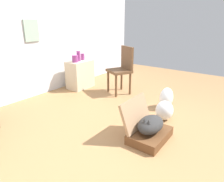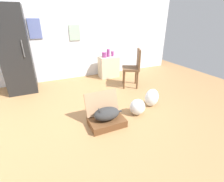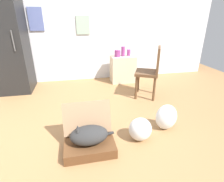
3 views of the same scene
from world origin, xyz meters
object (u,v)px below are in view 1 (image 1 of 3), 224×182
Objects in this scene: cat at (150,124)px; side_table at (80,74)px; chair at (122,68)px; vase_tall at (75,59)px; plastic_bag_clear at (166,98)px; vase_round at (79,56)px; suitcase_base at (150,135)px; vase_short at (83,57)px; plastic_bag_white at (164,110)px.

side_table is at bearing 65.89° from cat.
chair is at bearing 45.27° from cat.
plastic_bag_clear is at bearing -83.75° from vase_tall.
vase_round is at bearing 13.90° from vase_tall.
side_table is at bearing 92.23° from plastic_bag_clear.
cat is 0.84× the size of side_table.
suitcase_base is 2.56m from vase_short.
side_table is 0.63× the size of chair.
cat is 1.40× the size of plastic_bag_clear.
plastic_bag_clear is 1.70× the size of vase_round.
plastic_bag_clear is 2.51× the size of vase_tall.
chair reaches higher than side_table.
side_table is 0.40m from vase_tall.
plastic_bag_white is 2.07× the size of vase_short.
vase_tall is (0.21, 2.10, 0.52)m from plastic_bag_white.
plastic_bag_clear is at bearing -91.71° from vase_short.
vase_round is (0.14, 0.03, 0.03)m from vase_tall.
vase_round is 1.00m from chair.
side_table is 0.41m from vase_round.
vase_tall is at bearing 84.35° from plastic_bag_white.
plastic_bag_white is 2.17m from vase_tall.
vase_short is (0.06, 2.00, 0.49)m from plastic_bag_clear.
chair is at bearing -73.91° from vase_round.
cat is 1.08m from plastic_bag_clear.
chair is at bearing -73.68° from side_table.
suitcase_base is 0.64m from plastic_bag_white.
chair reaches higher than plastic_bag_white.
chair is (0.20, 1.04, 0.34)m from plastic_bag_clear.
vase_short is at bearing 77.36° from plastic_bag_white.
plastic_bag_clear is at bearing 11.85° from cat.
vase_round is (-0.08, 1.99, 0.53)m from plastic_bag_clear.
cat is at bearing -111.25° from vase_tall.
vase_round reaches higher than vase_short.
cat is at bearing -116.72° from vase_short.
vase_round is at bearing 66.12° from suitcase_base.
suitcase_base is at bearing -113.88° from vase_round.
side_table is (-0.08, 1.97, 0.12)m from plastic_bag_clear.
vase_tall is at bearing -129.86° from chair.
vase_round is (0.98, 2.21, 0.65)m from suitcase_base.
plastic_bag_clear is (1.06, 0.22, -0.04)m from cat.
side_table reaches higher than plastic_bag_clear.
vase_short is 0.14m from vase_round.
cat is at bearing -18.80° from chair.
chair reaches higher than plastic_bag_clear.
plastic_bag_white is 2.23m from vase_round.
vase_short is (0.27, 0.05, -0.00)m from vase_tall.
cat is 1.73× the size of plastic_bag_white.
vase_tall is 0.15m from vase_round.
chair reaches higher than cat.
plastic_bag_white is at bearing 7.06° from suitcase_base.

